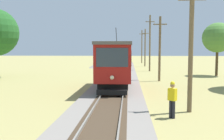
# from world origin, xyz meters

# --- Properties ---
(red_tram) EXTENTS (2.60, 8.54, 4.79)m
(red_tram) POSITION_xyz_m (0.00, 18.45, 2.19)
(red_tram) COLOR maroon
(red_tram) RESTS_ON rail_right
(freight_car) EXTENTS (2.40, 5.20, 2.31)m
(freight_car) POSITION_xyz_m (0.00, 43.30, 1.56)
(freight_car) COLOR slate
(freight_car) RESTS_ON rail_right
(utility_pole_near_tram) EXTENTS (1.40, 0.24, 6.62)m
(utility_pole_near_tram) POSITION_xyz_m (4.28, 11.38, 3.41)
(utility_pole_near_tram) COLOR brown
(utility_pole_near_tram) RESTS_ON ground
(utility_pole_mid) EXTENTS (1.40, 0.36, 6.66)m
(utility_pole_mid) POSITION_xyz_m (4.28, 24.32, 3.43)
(utility_pole_mid) COLOR brown
(utility_pole_mid) RESTS_ON ground
(utility_pole_far) EXTENTS (1.40, 0.47, 8.49)m
(utility_pole_far) POSITION_xyz_m (4.28, 36.53, 4.34)
(utility_pole_far) COLOR brown
(utility_pole_far) RESTS_ON ground
(utility_pole_distant) EXTENTS (1.40, 0.36, 7.32)m
(utility_pole_distant) POSITION_xyz_m (4.28, 47.56, 3.76)
(utility_pole_distant) COLOR brown
(utility_pole_distant) RESTS_ON ground
(utility_pole_horizon) EXTENTS (1.40, 0.55, 8.02)m
(utility_pole_horizon) POSITION_xyz_m (4.28, 59.51, 4.11)
(utility_pole_horizon) COLOR brown
(utility_pole_horizon) RESTS_ON ground
(gravel_pile) EXTENTS (2.73, 2.73, 0.93)m
(gravel_pile) POSITION_xyz_m (-4.70, 42.45, 0.47)
(gravel_pile) COLOR #9E998E
(gravel_pile) RESTS_ON ground
(track_worker) EXTENTS (0.44, 0.43, 1.78)m
(track_worker) POSITION_xyz_m (3.16, 10.10, 0.98)
(track_worker) COLOR black
(track_worker) RESTS_ON ground
(tree_right_far) EXTENTS (3.71, 3.71, 6.62)m
(tree_right_far) POSITION_xyz_m (12.09, 30.15, 4.74)
(tree_right_far) COLOR #4C3823
(tree_right_far) RESTS_ON ground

